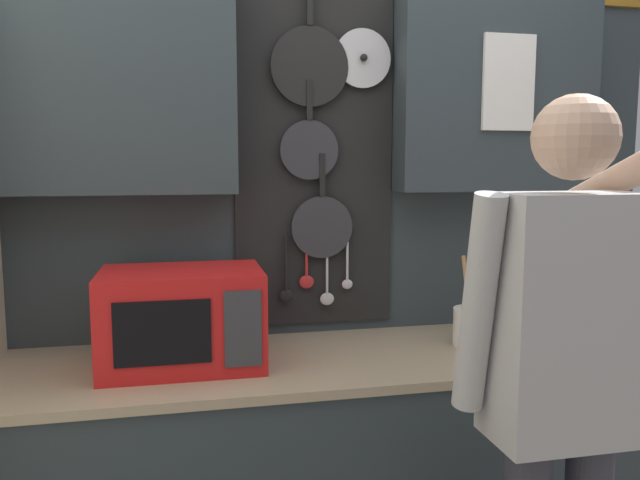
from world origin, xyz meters
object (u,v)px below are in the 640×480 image
(microwave, at_px, (182,318))
(person, at_px, (562,367))
(utensil_crock, at_px, (471,324))
(knife_block, at_px, (548,315))

(microwave, height_order, person, person)
(microwave, height_order, utensil_crock, utensil_crock)
(microwave, distance_m, utensil_crock, 1.02)
(knife_block, xyz_separation_m, person, (-0.37, -0.65, 0.04))
(knife_block, bearing_deg, microwave, -179.98)
(utensil_crock, height_order, person, person)
(person, bearing_deg, knife_block, 60.17)
(knife_block, relative_size, utensil_crock, 0.73)
(microwave, distance_m, knife_block, 1.33)
(microwave, bearing_deg, knife_block, 0.02)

